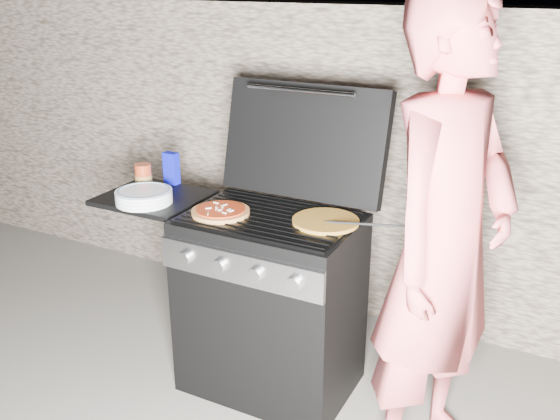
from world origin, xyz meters
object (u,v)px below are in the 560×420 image
at_px(pizza_topped, 221,211).
at_px(sauce_jar, 143,176).
at_px(person, 445,247).
at_px(gas_grill, 227,292).

bearing_deg(pizza_topped, sauce_jar, 165.56).
distance_m(pizza_topped, sauce_jar, 0.58).
relative_size(sauce_jar, person, 0.07).
xyz_separation_m(sauce_jar, person, (1.60, -0.18, 0.01)).
bearing_deg(person, pizza_topped, 105.96).
xyz_separation_m(gas_grill, sauce_jar, (-0.53, 0.06, 0.51)).
height_order(pizza_topped, sauce_jar, sauce_jar).
height_order(pizza_topped, person, person).
bearing_deg(pizza_topped, person, -2.18).
xyz_separation_m(gas_grill, pizza_topped, (0.03, -0.08, 0.47)).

